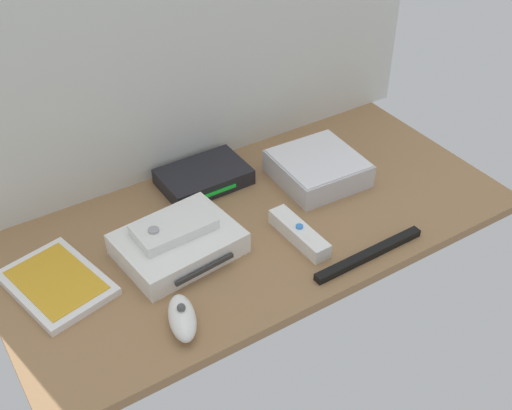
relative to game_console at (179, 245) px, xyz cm
name	(u,v)px	position (x,y,z in cm)	size (l,w,h in cm)	color
ground_plane	(256,225)	(16.81, 0.38, -3.20)	(100.00, 48.00, 2.00)	#936D47
back_wall	(186,22)	(16.81, 24.98, 29.80)	(110.00, 1.20, 64.00)	silver
game_console	(179,245)	(0.00, 0.00, 0.00)	(22.47, 18.04, 4.40)	white
mini_computer	(318,168)	(35.47, 5.51, 0.44)	(17.77, 17.77, 5.30)	silver
game_case	(57,283)	(-21.78, 3.97, -1.44)	(17.42, 21.51, 1.56)	white
network_router	(204,177)	(14.38, 16.82, -0.50)	(18.05, 12.45, 3.40)	black
remote_wand	(299,233)	(20.63, -8.55, -0.69)	(3.97, 14.89, 3.40)	white
remote_nunchuk	(182,318)	(-7.67, -15.88, -0.16)	(7.39, 10.88, 5.10)	white
remote_classic_pad	(174,227)	(-0.09, 1.41, 3.21)	(14.72, 8.58, 2.40)	white
sensor_bar	(369,254)	(28.55, -19.41, -1.50)	(24.00, 1.80, 1.40)	black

